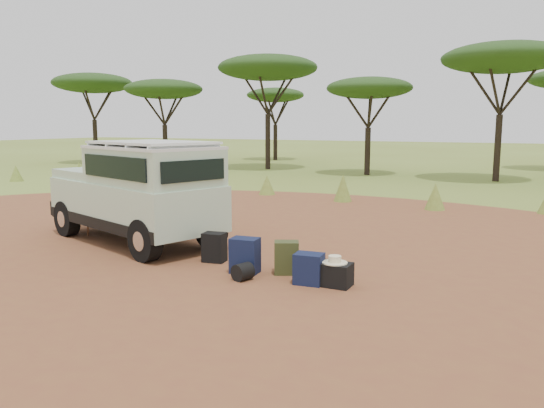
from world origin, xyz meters
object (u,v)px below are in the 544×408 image
at_px(hard_case, 334,275).
at_px(safari_vehicle, 138,194).
at_px(backpack_black, 214,247).
at_px(backpack_navy, 245,256).
at_px(backpack_olive, 286,258).
at_px(walking_staff, 87,207).
at_px(duffel_navy, 309,269).

bearing_deg(hard_case, safari_vehicle, 167.95).
bearing_deg(backpack_black, hard_case, -17.72).
height_order(backpack_black, hard_case, backpack_black).
height_order(backpack_black, backpack_navy, backpack_navy).
xyz_separation_m(backpack_black, backpack_navy, (0.87, -0.39, 0.03)).
bearing_deg(backpack_black, backpack_olive, -13.13).
bearing_deg(backpack_navy, backpack_olive, 14.97).
bearing_deg(hard_case, backpack_olive, 163.98).
distance_m(walking_staff, backpack_olive, 5.24).
height_order(duffel_navy, hard_case, duffel_navy).
relative_size(safari_vehicle, backpack_navy, 7.80).
height_order(backpack_navy, backpack_olive, backpack_navy).
distance_m(walking_staff, hard_case, 6.24).
bearing_deg(backpack_navy, safari_vehicle, 154.99).
bearing_deg(backpack_navy, backpack_black, 148.73).
distance_m(walking_staff, backpack_black, 3.73).
height_order(walking_staff, duffel_navy, walking_staff).
xyz_separation_m(duffel_navy, hard_case, (0.40, 0.09, -0.06)).
relative_size(backpack_black, backpack_navy, 0.90).
bearing_deg(backpack_olive, hard_case, -41.74).
bearing_deg(walking_staff, hard_case, -55.45).
bearing_deg(walking_staff, backpack_navy, -58.23).
distance_m(backpack_black, backpack_olive, 1.53).
xyz_separation_m(backpack_navy, backpack_olive, (0.65, 0.27, -0.02)).
xyz_separation_m(safari_vehicle, duffel_navy, (4.40, -1.12, -0.80)).
height_order(walking_staff, backpack_olive, walking_staff).
bearing_deg(backpack_navy, duffel_navy, -11.76).
relative_size(safari_vehicle, walking_staff, 3.30).
xyz_separation_m(safari_vehicle, walking_staff, (-1.35, -0.13, -0.36)).
xyz_separation_m(walking_staff, backpack_olive, (5.19, -0.63, -0.41)).
bearing_deg(walking_staff, backpack_olive, -53.97).
bearing_deg(walking_staff, duffel_navy, -56.85).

